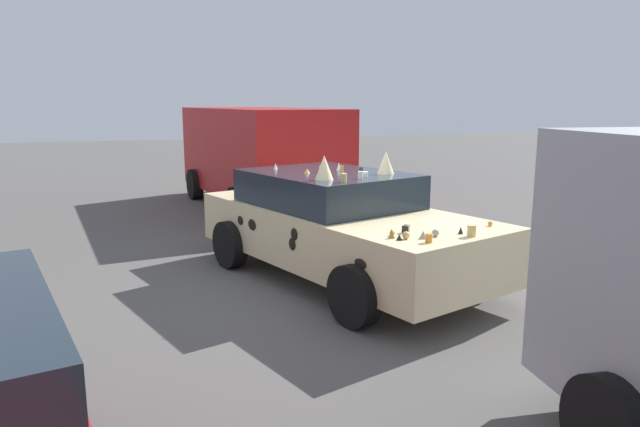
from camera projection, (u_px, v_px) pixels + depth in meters
The scene contains 3 objects.
ground_plane at pixel (341, 279), 7.65m from camera, with size 60.00×60.00×0.00m, color #514F4C.
art_car_decorated at pixel (339, 224), 7.56m from camera, with size 4.74×3.08×1.68m.
parked_van_row_back_far at pixel (258, 152), 12.76m from camera, with size 5.61×2.84×2.17m.
Camera 1 is at (-6.88, 2.59, 2.31)m, focal length 32.41 mm.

